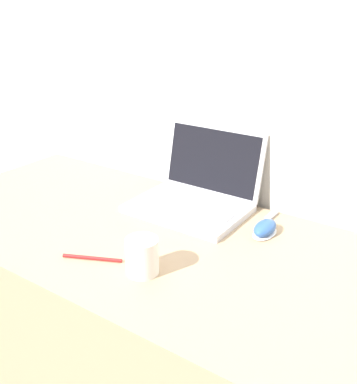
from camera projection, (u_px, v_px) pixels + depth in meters
The scene contains 7 objects.
wall_back at pixel (212, 37), 1.33m from camera, with size 7.00×0.04×2.50m.
desk at pixel (143, 339), 1.39m from camera, with size 1.41×0.66×0.77m.
laptop at pixel (197, 191), 1.37m from camera, with size 0.34×0.29×0.23m.
drink_cup at pixel (142, 255), 1.03m from camera, with size 0.08×0.08×0.09m.
computer_mouse at pixel (265, 229), 1.22m from camera, with size 0.06×0.10×0.04m.
usb_stick at pixel (272, 215), 1.32m from camera, with size 0.02×0.06×0.01m.
pen at pixel (92, 258), 1.10m from camera, with size 0.14×0.07×0.01m.
Camera 1 is at (0.71, -0.51, 1.35)m, focal length 42.00 mm.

